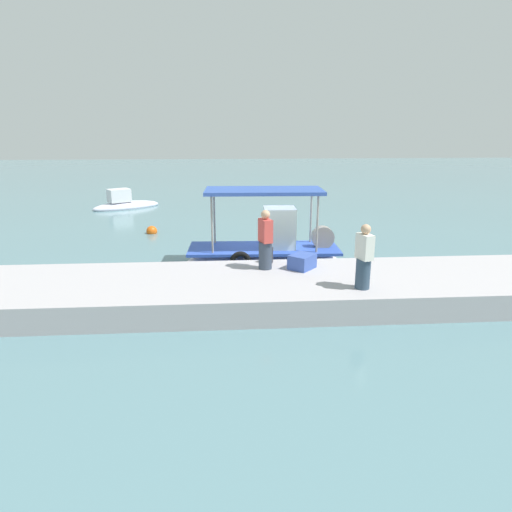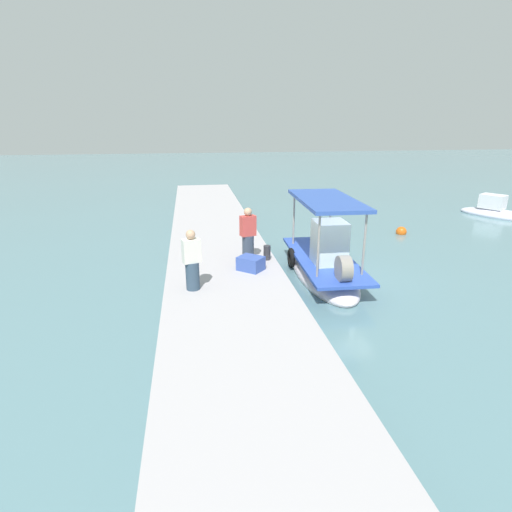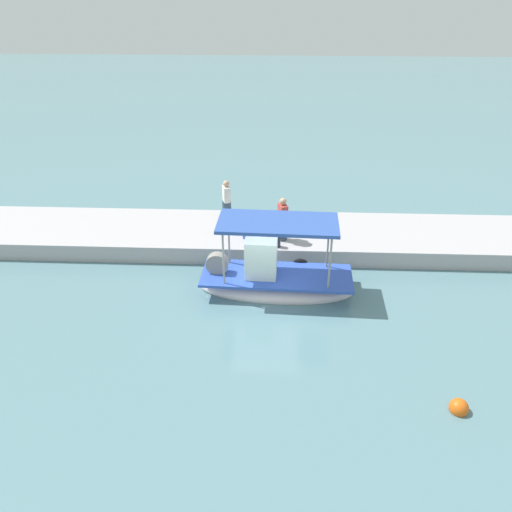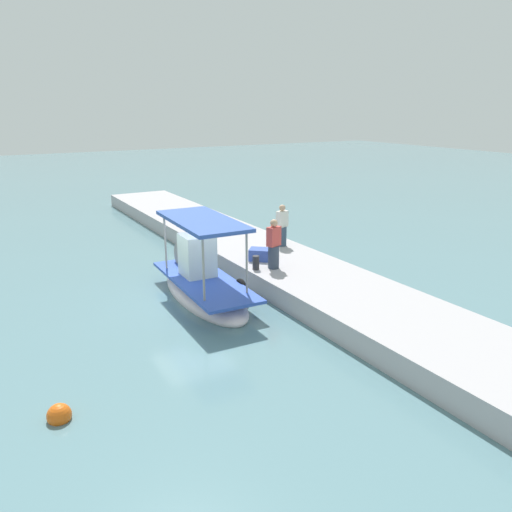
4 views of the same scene
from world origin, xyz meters
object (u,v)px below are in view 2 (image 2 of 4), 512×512
at_px(fisherman_near_bollard, 192,263).
at_px(cargo_crate, 251,263).
at_px(moored_boat_near, 497,213).
at_px(mooring_bollard, 267,253).
at_px(main_fishing_boat, 324,263).
at_px(fisherman_by_crate, 248,236).
at_px(marker_buoy, 401,232).

bearing_deg(fisherman_near_bollard, cargo_crate, 125.02).
bearing_deg(moored_boat_near, fisherman_near_bollard, -60.75).
xyz_separation_m(fisherman_near_bollard, mooring_bollard, (-2.22, 2.54, -0.54)).
relative_size(main_fishing_boat, fisherman_by_crate, 3.16).
xyz_separation_m(fisherman_by_crate, marker_buoy, (-4.65, 8.19, -1.42)).
height_order(fisherman_near_bollard, mooring_bollard, fisherman_near_bollard).
relative_size(marker_buoy, moored_boat_near, 0.12).
relative_size(fisherman_by_crate, moored_boat_near, 0.41).
bearing_deg(fisherman_by_crate, mooring_bollard, 73.47).
bearing_deg(cargo_crate, mooring_bollard, 142.93).
bearing_deg(main_fishing_boat, fisherman_near_bollard, -65.13).
bearing_deg(fisherman_near_bollard, main_fishing_boat, 114.87).
bearing_deg(main_fishing_boat, fisherman_by_crate, -96.27).
distance_m(fisherman_by_crate, marker_buoy, 9.52).
distance_m(cargo_crate, moored_boat_near, 17.79).
bearing_deg(moored_boat_near, mooring_bollard, -63.12).
relative_size(main_fishing_boat, moored_boat_near, 1.29).
relative_size(main_fishing_boat, mooring_bollard, 11.35).
bearing_deg(main_fishing_boat, moored_boat_near, 120.72).
distance_m(mooring_bollard, moored_boat_near, 16.74).
relative_size(main_fishing_boat, marker_buoy, 11.10).
bearing_deg(fisherman_near_bollard, moored_boat_near, 119.25).
xyz_separation_m(fisherman_near_bollard, marker_buoy, (-7.05, 10.11, -1.39)).
height_order(main_fishing_boat, mooring_bollard, main_fishing_boat).
bearing_deg(mooring_bollard, fisherman_near_bollard, -48.91).
height_order(mooring_bollard, cargo_crate, mooring_bollard).
bearing_deg(mooring_bollard, main_fishing_boat, 87.04).
relative_size(fisherman_by_crate, mooring_bollard, 3.59).
height_order(cargo_crate, moored_boat_near, moored_boat_near).
relative_size(main_fishing_boat, fisherman_near_bollard, 3.27).
relative_size(mooring_bollard, marker_buoy, 0.98).
relative_size(fisherman_by_crate, cargo_crate, 2.39).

